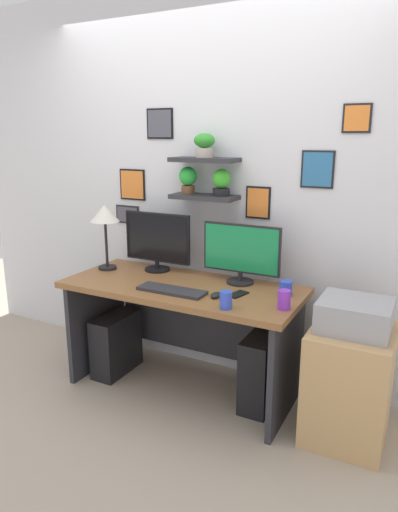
% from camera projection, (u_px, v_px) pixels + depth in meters
% --- Properties ---
extents(ground_plane, '(8.00, 8.00, 0.00)m').
position_uv_depth(ground_plane, '(183.00, 388.00, 3.20)').
color(ground_plane, tan).
extents(back_wall_assembly, '(4.40, 0.24, 2.70)m').
position_uv_depth(back_wall_assembly, '(212.00, 185.00, 3.23)').
color(back_wall_assembly, silver).
rests_on(back_wall_assembly, ground).
extents(desk, '(1.56, 0.68, 0.75)m').
position_uv_depth(desk, '(186.00, 313.00, 3.11)').
color(desk, brown).
rests_on(desk, ground).
extents(monitor_left, '(0.52, 0.18, 0.42)m').
position_uv_depth(monitor_left, '(157.00, 241.00, 3.29)').
color(monitor_left, black).
rests_on(monitor_left, desk).
extents(monitor_right, '(0.53, 0.18, 0.39)m').
position_uv_depth(monitor_right, '(241.00, 252.00, 3.00)').
color(monitor_right, black).
rests_on(monitor_right, desk).
extents(keyboard, '(0.44, 0.14, 0.02)m').
position_uv_depth(keyboard, '(172.00, 290.00, 2.87)').
color(keyboard, '#2D2D33').
rests_on(keyboard, desk).
extents(computer_mouse, '(0.06, 0.09, 0.03)m').
position_uv_depth(computer_mouse, '(216.00, 295.00, 2.77)').
color(computer_mouse, black).
rests_on(computer_mouse, desk).
extents(desk_lamp, '(0.21, 0.21, 0.47)m').
position_uv_depth(desk_lamp, '(105.00, 217.00, 3.27)').
color(desk_lamp, black).
rests_on(desk_lamp, desk).
extents(cell_phone, '(0.10, 0.15, 0.01)m').
position_uv_depth(cell_phone, '(238.00, 294.00, 2.81)').
color(cell_phone, black).
rests_on(cell_phone, desk).
extents(coffee_mug, '(0.08, 0.08, 0.09)m').
position_uv_depth(coffee_mug, '(286.00, 288.00, 2.80)').
color(coffee_mug, blue).
rests_on(coffee_mug, desk).
extents(pen_cup, '(0.07, 0.07, 0.10)m').
position_uv_depth(pen_cup, '(226.00, 300.00, 2.58)').
color(pen_cup, blue).
rests_on(pen_cup, desk).
extents(water_cup, '(0.07, 0.07, 0.11)m').
position_uv_depth(water_cup, '(284.00, 300.00, 2.57)').
color(water_cup, purple).
rests_on(water_cup, desk).
extents(drawer_cabinet, '(0.44, 0.50, 0.66)m').
position_uv_depth(drawer_cabinet, '(349.00, 383.00, 2.62)').
color(drawer_cabinet, tan).
rests_on(drawer_cabinet, ground).
extents(printer, '(0.38, 0.34, 0.17)m').
position_uv_depth(printer, '(355.00, 315.00, 2.52)').
color(printer, '#9E9EA3').
rests_on(printer, drawer_cabinet).
extents(computer_tower_left, '(0.18, 0.40, 0.44)m').
position_uv_depth(computer_tower_left, '(116.00, 344.00, 3.38)').
color(computer_tower_left, black).
rests_on(computer_tower_left, ground).
extents(computer_tower_right, '(0.18, 0.40, 0.48)m').
position_uv_depth(computer_tower_right, '(262.00, 370.00, 2.96)').
color(computer_tower_right, black).
rests_on(computer_tower_right, ground).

